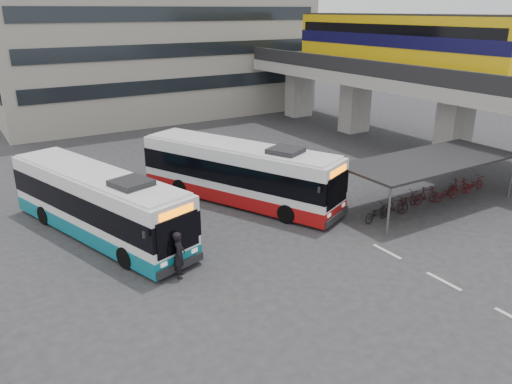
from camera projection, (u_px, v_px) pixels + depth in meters
ground at (344, 266)px, 20.61m from camera, size 120.00×120.00×0.00m
viaduct at (405, 63)px, 37.25m from camera, size 8.00×32.00×9.68m
bike_shelter at (428, 180)px, 26.76m from camera, size 10.00×4.00×2.54m
road_markings at (444, 281)px, 19.47m from camera, size 0.15×7.60×0.01m
bus_main at (239, 173)px, 27.08m from camera, size 7.10×11.67×3.45m
bus_teal at (98, 204)px, 22.96m from camera, size 5.61×11.53×3.34m
pedestrian at (179, 255)px, 19.49m from camera, size 0.74×0.84×1.93m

